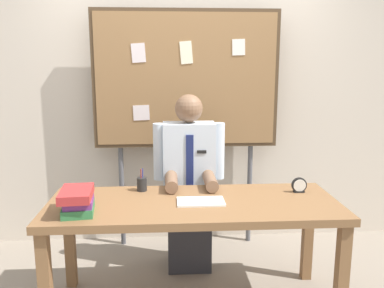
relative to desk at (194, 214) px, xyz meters
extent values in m
cube|color=beige|center=(0.00, 1.17, 0.69)|extent=(6.40, 0.08, 2.70)
cube|color=brown|center=(0.00, 0.00, 0.06)|extent=(1.89, 0.73, 0.05)
cube|color=brown|center=(-0.89, -0.30, -0.31)|extent=(0.07, 0.07, 0.69)
cube|color=brown|center=(0.89, -0.30, -0.31)|extent=(0.07, 0.07, 0.69)
cube|color=brown|center=(-0.89, 0.30, -0.31)|extent=(0.07, 0.07, 0.69)
cube|color=brown|center=(0.89, 0.30, -0.31)|extent=(0.07, 0.07, 0.69)
cube|color=#2D2D33|center=(0.00, 0.56, -0.44)|extent=(0.34, 0.30, 0.44)
cube|color=silver|center=(0.00, 0.56, 0.15)|extent=(0.40, 0.22, 0.74)
sphere|color=brown|center=(0.00, 0.56, 0.64)|extent=(0.21, 0.21, 0.21)
cylinder|color=silver|center=(-0.23, 0.54, 0.31)|extent=(0.09, 0.09, 0.44)
cylinder|color=silver|center=(0.23, 0.54, 0.31)|extent=(0.09, 0.09, 0.44)
cylinder|color=brown|center=(-0.14, 0.30, 0.14)|extent=(0.09, 0.30, 0.09)
cylinder|color=brown|center=(0.14, 0.30, 0.14)|extent=(0.09, 0.30, 0.09)
cube|color=navy|center=(0.00, 0.44, 0.21)|extent=(0.06, 0.01, 0.48)
cube|color=black|center=(0.09, 0.44, 0.32)|extent=(0.07, 0.01, 0.02)
cube|color=#4C3823|center=(0.00, 0.97, 0.84)|extent=(1.58, 0.05, 1.16)
cube|color=olive|center=(0.00, 0.96, 0.84)|extent=(1.52, 0.04, 1.10)
cylinder|color=#59595E|center=(-0.58, 1.00, -0.19)|extent=(0.04, 0.04, 0.94)
cylinder|color=#59595E|center=(0.58, 1.00, -0.19)|extent=(0.04, 0.04, 0.94)
cube|color=#F4EFCC|center=(0.00, 0.94, 1.06)|extent=(0.11, 0.00, 0.19)
cube|color=white|center=(0.44, 0.94, 1.10)|extent=(0.11, 0.00, 0.14)
cube|color=white|center=(0.01, 0.94, 0.59)|extent=(0.11, 0.00, 0.17)
cube|color=silver|center=(-0.40, 0.94, 1.06)|extent=(0.12, 0.00, 0.16)
cube|color=silver|center=(-0.38, 0.94, 0.56)|extent=(0.14, 0.00, 0.13)
cube|color=#337F47|center=(-0.71, -0.15, 0.11)|extent=(0.21, 0.28, 0.05)
cube|color=#72337F|center=(-0.70, -0.16, 0.16)|extent=(0.19, 0.24, 0.04)
cube|color=#B22D2D|center=(-0.71, -0.17, 0.21)|extent=(0.20, 0.29, 0.05)
cube|color=white|center=(0.04, -0.02, 0.09)|extent=(0.31, 0.18, 0.01)
cylinder|color=black|center=(0.75, 0.15, 0.14)|extent=(0.11, 0.02, 0.11)
cylinder|color=white|center=(0.75, 0.14, 0.14)|extent=(0.09, 0.00, 0.09)
cube|color=black|center=(0.75, 0.15, 0.09)|extent=(0.07, 0.04, 0.01)
cylinder|color=#262626|center=(-0.35, 0.25, 0.13)|extent=(0.07, 0.07, 0.09)
cylinder|color=#263399|center=(-0.34, 0.26, 0.17)|extent=(0.01, 0.01, 0.15)
cylinder|color=maroon|center=(-0.35, 0.24, 0.17)|extent=(0.01, 0.01, 0.15)
camera|label=1|loc=(-0.17, -2.51, 0.97)|focal=37.91mm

